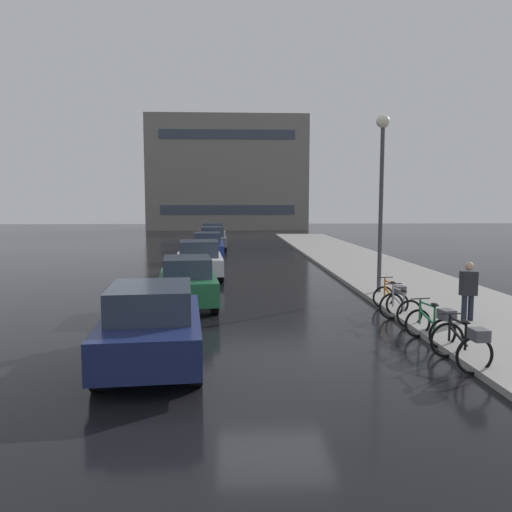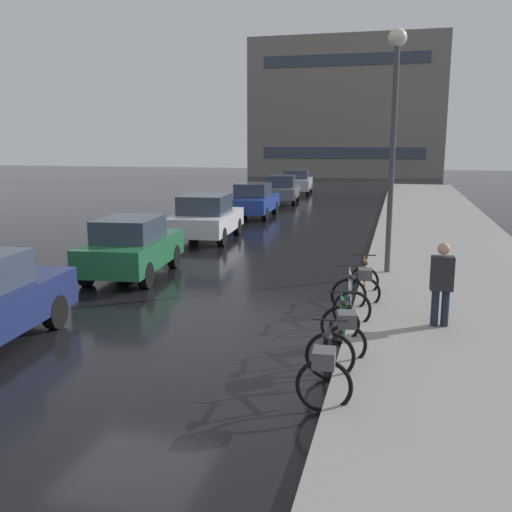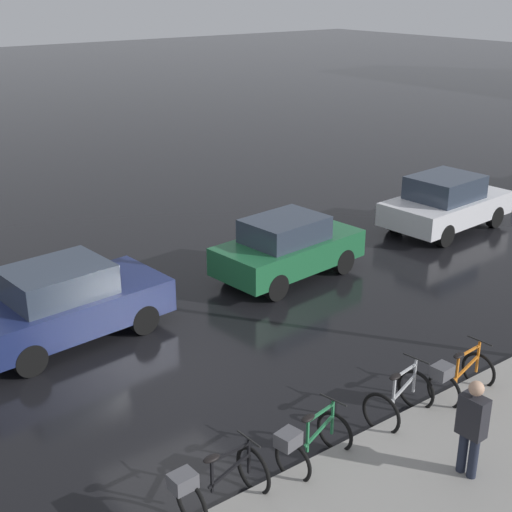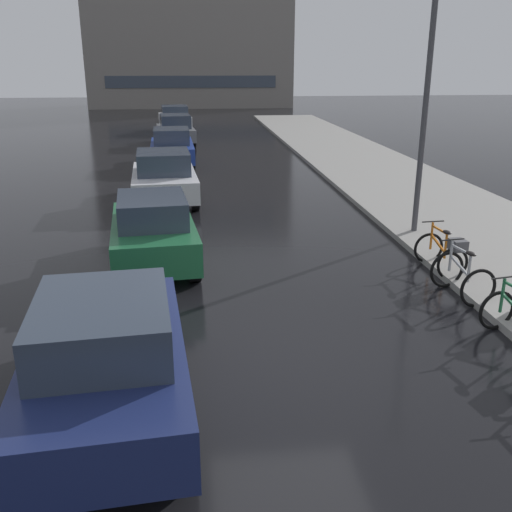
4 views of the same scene
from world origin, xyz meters
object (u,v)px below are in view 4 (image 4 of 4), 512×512
object	(u,v)px
bicycle_farthest	(444,252)
streetlamp	(430,61)
car_green	(153,231)
car_blue	(172,147)
car_silver	(175,119)
bicycle_third	(462,277)
car_navy	(106,358)
car_grey	(175,130)
car_white	(164,177)

from	to	relation	value
bicycle_farthest	streetlamp	size ratio (longest dim) A/B	0.23
car_green	car_blue	bearing A→B (deg)	89.95
car_silver	bicycle_farthest	bearing A→B (deg)	-76.84
bicycle_farthest	bicycle_third	bearing A→B (deg)	-98.77
bicycle_third	car_navy	distance (m)	6.88
bicycle_third	car_grey	world-z (taller)	car_grey
bicycle_third	car_navy	xyz separation A→B (m)	(-6.08, -3.21, 0.41)
car_grey	streetlamp	distance (m)	19.30
bicycle_third	car_white	world-z (taller)	car_white
car_white	car_green	bearing A→B (deg)	-89.75
bicycle_farthest	car_white	bearing A→B (deg)	130.32
car_navy	car_blue	size ratio (longest dim) A/B	0.98
car_white	car_blue	distance (m)	6.78
bicycle_third	car_white	distance (m)	10.28
car_green	car_white	distance (m)	5.99
car_navy	car_green	world-z (taller)	car_navy
car_grey	streetlamp	size ratio (longest dim) A/B	0.69
bicycle_third	car_silver	size ratio (longest dim) A/B	0.26
car_navy	streetlamp	distance (m)	10.42
bicycle_third	car_navy	bearing A→B (deg)	-152.17
car_blue	streetlamp	size ratio (longest dim) A/B	0.69
bicycle_farthest	car_green	bearing A→B (deg)	168.99
car_navy	streetlamp	xyz separation A→B (m)	(6.69, 7.20, 3.44)
bicycle_farthest	streetlamp	xyz separation A→B (m)	(0.42, 2.75, 3.76)
car_navy	car_grey	size ratio (longest dim) A/B	0.99
bicycle_farthest	car_grey	bearing A→B (deg)	106.39
car_green	streetlamp	bearing A→B (deg)	13.61
car_navy	car_blue	xyz separation A→B (m)	(0.23, 18.40, -0.02)
bicycle_third	streetlamp	bearing A→B (deg)	81.22
car_white	car_blue	bearing A→B (deg)	89.69
car_grey	car_silver	bearing A→B (deg)	91.90
bicycle_farthest	car_grey	world-z (taller)	car_grey
car_blue	streetlamp	xyz separation A→B (m)	(6.47, -11.20, 3.46)
car_white	car_blue	size ratio (longest dim) A/B	0.97
bicycle_third	car_blue	world-z (taller)	car_blue
car_silver	streetlamp	size ratio (longest dim) A/B	0.71
bicycle_third	car_blue	distance (m)	16.29
bicycle_third	car_silver	distance (m)	28.71
car_navy	car_white	xyz separation A→B (m)	(0.19, 11.62, -0.00)
car_navy	car_grey	world-z (taller)	car_navy
car_blue	streetlamp	distance (m)	13.39
car_navy	car_green	xyz separation A→B (m)	(0.22, 5.64, -0.02)
car_navy	car_blue	world-z (taller)	car_navy
car_blue	car_silver	bearing A→B (deg)	90.99
car_green	streetlamp	world-z (taller)	streetlamp
car_navy	car_silver	xyz separation A→B (m)	(0.00, 31.26, 0.01)
bicycle_third	bicycle_farthest	world-z (taller)	bicycle_third
car_silver	streetlamp	xyz separation A→B (m)	(6.69, -24.06, 3.43)
car_navy	car_silver	size ratio (longest dim) A/B	0.96
car_white	streetlamp	xyz separation A→B (m)	(6.50, -4.42, 3.44)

